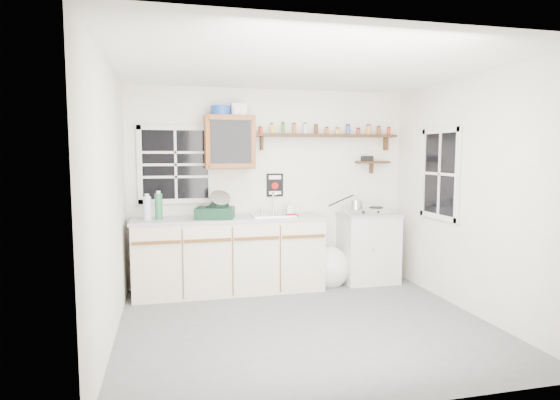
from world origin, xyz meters
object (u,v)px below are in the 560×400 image
Objects in this scene: main_cabinet at (229,254)px; right_cabinet at (368,247)px; upper_cabinet at (230,142)px; spice_shelf at (327,135)px; hotplate at (366,211)px; dish_rack at (216,209)px.

main_cabinet reaches higher than right_cabinet.
upper_cabinet is 0.34× the size of spice_shelf.
main_cabinet is 1.99m from spice_shelf.
main_cabinet is 3.55× the size of upper_cabinet.
main_cabinet is at bearing -174.98° from hotplate.
upper_cabinet is at bearing 176.24° from right_cabinet.
main_cabinet is 1.85m from hotplate.
upper_cabinet is 1.96m from hotplate.
upper_cabinet is (-1.80, 0.12, 1.37)m from right_cabinet.
spice_shelf is (1.32, 0.21, 1.47)m from main_cabinet.
main_cabinet is 4.55× the size of dish_rack.
right_cabinet is 1.57m from spice_shelf.
right_cabinet is 2.08m from dish_rack.
right_cabinet is 1.79× the size of dish_rack.
right_cabinet is 1.40× the size of upper_cabinet.
spice_shelf reaches higher than right_cabinet.
spice_shelf is (-0.52, 0.19, 1.47)m from right_cabinet.
dish_rack is at bearing -176.72° from right_cabinet.
dish_rack reaches higher than hotplate.
hotplate reaches higher than main_cabinet.
spice_shelf reaches higher than hotplate.
spice_shelf is at bearing 160.95° from hotplate.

